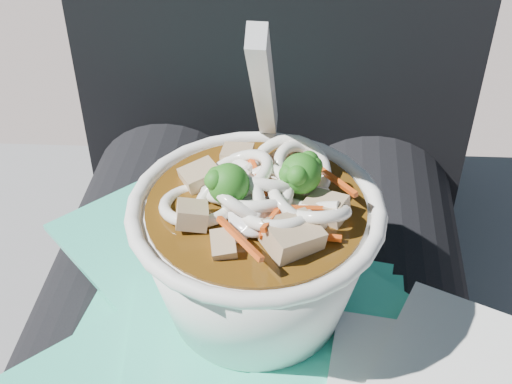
# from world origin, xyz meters

# --- Properties ---
(person_body) EXTENTS (0.34, 0.94, 1.01)m
(person_body) POSITION_xyz_m (0.00, 0.09, 0.57)
(person_body) COLOR black
(person_body) RESTS_ON ground
(plastic_bag) EXTENTS (0.34, 0.43, 0.02)m
(plastic_bag) POSITION_xyz_m (0.00, -0.03, 0.63)
(plastic_bag) COLOR #30CCA5
(plastic_bag) RESTS_ON lap
(udon_bowl) EXTENTS (0.15, 0.15, 0.19)m
(udon_bowl) POSITION_xyz_m (0.01, 0.01, 0.69)
(udon_bowl) COLOR white
(udon_bowl) RESTS_ON plastic_bag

